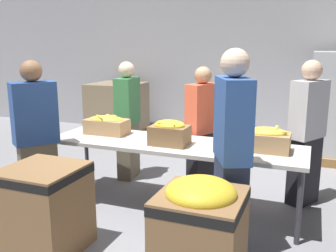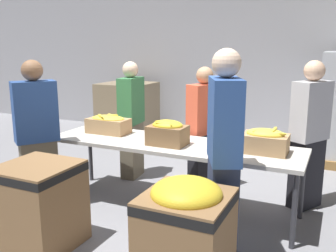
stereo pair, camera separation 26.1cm
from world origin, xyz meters
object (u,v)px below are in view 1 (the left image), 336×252
Objects in this scene: banana_box_2 at (267,139)px; donation_bin_1 at (200,231)px; volunteer_2 at (307,134)px; volunteer_3 at (232,155)px; banana_box_0 at (107,125)px; banana_box_1 at (170,132)px; volunteer_0 at (128,121)px; sorting_table at (173,147)px; volunteer_1 at (202,130)px; volunteer_4 at (36,140)px; pallet_stack_1 at (117,110)px; donation_bin_0 at (45,206)px.

donation_bin_1 is at bearing -103.39° from banana_box_2.
volunteer_2 is 2.03m from donation_bin_1.
volunteer_3 reaches higher than volunteer_2.
banana_box_0 is 1.14× the size of banana_box_2.
banana_box_1 is 0.25× the size of volunteer_0.
sorting_table is 1.71× the size of volunteer_2.
banana_box_1 is 0.94m from volunteer_3.
donation_bin_1 is at bearing -40.50° from banana_box_0.
volunteer_0 is 1.03× the size of volunteer_1.
sorting_table is 1.77× the size of volunteer_0.
sorting_table is at bearing -28.39° from volunteer_4.
banana_box_1 reaches higher than banana_box_0.
banana_box_0 is 0.48× the size of pallet_stack_1.
sorting_table is at bearing 118.83° from donation_bin_1.
pallet_stack_1 is at bearing 139.85° from banana_box_2.
pallet_stack_1 is at bearing -90.03° from volunteer_2.
pallet_stack_1 is at bearing 50.53° from volunteer_4.
volunteer_1 is at bearing 106.17° from donation_bin_1.
volunteer_0 reaches higher than donation_bin_0.
pallet_stack_1 is at bearing -105.19° from volunteer_1.
volunteer_0 is 2.24m from volunteer_2.
volunteer_4 reaches higher than banana_box_0.
volunteer_4 is at bearing -33.36° from volunteer_2.
banana_box_0 is at bearing 5.54° from volunteer_4.
volunteer_0 is 2.14m from volunteer_3.
banana_box_1 is 1.42m from donation_bin_0.
volunteer_1 is 3.12m from pallet_stack_1.
donation_bin_1 is 4.88m from pallet_stack_1.
volunteer_0 is (-0.04, 0.61, -0.08)m from banana_box_0.
donation_bin_0 is (-0.72, -1.23, -0.29)m from sorting_table.
volunteer_3 is at bearing 46.20° from volunteer_0.
banana_box_2 is 1.37m from donation_bin_1.
volunteer_2 is (1.20, 0.01, 0.05)m from volunteer_1.
banana_box_1 is 1.39m from volunteer_4.
volunteer_4 reaches higher than sorting_table.
volunteer_4 is 0.91m from donation_bin_0.
donation_bin_1 is at bearing -59.07° from banana_box_1.
banana_box_2 is 0.25× the size of volunteer_3.
volunteer_1 is 0.94× the size of volunteer_4.
banana_box_1 reaches higher than banana_box_2.
volunteer_3 is 0.73m from donation_bin_1.
donation_bin_1 is at bearing -61.17° from sorting_table.
donation_bin_1 is (-0.09, -0.59, -0.42)m from volunteer_3.
volunteer_2 reaches higher than volunteer_0.
banana_box_1 is at bearing 29.97° from volunteer_3.
volunteer_1 is at bearing -41.66° from pallet_stack_1.
volunteer_0 reaches higher than sorting_table.
banana_box_2 is at bearing 76.61° from donation_bin_1.
volunteer_0 is 2.52m from donation_bin_1.
volunteer_3 is (0.77, -0.54, -0.01)m from banana_box_1.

